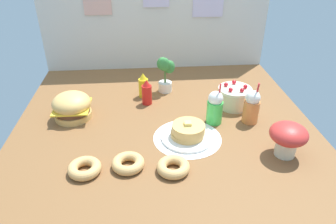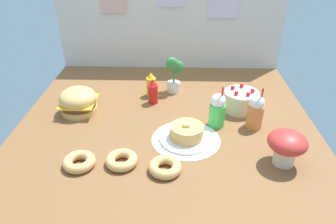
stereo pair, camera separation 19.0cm
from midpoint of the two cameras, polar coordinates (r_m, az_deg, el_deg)
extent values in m
cube|color=brown|center=(1.98, -3.20, -3.92)|extent=(1.93, 2.13, 0.02)
cube|color=beige|center=(2.78, -4.30, 16.42)|extent=(1.93, 0.03, 0.87)
cube|color=#D8A599|center=(2.76, -14.73, 18.57)|extent=(0.22, 0.01, 0.19)
cube|color=silver|center=(2.77, 5.25, 19.28)|extent=(0.26, 0.01, 0.25)
cylinder|color=white|center=(1.92, 0.67, -4.79)|extent=(0.41, 0.41, 0.00)
cylinder|color=#DBA859|center=(2.23, -19.10, -0.52)|extent=(0.25, 0.25, 0.04)
cylinder|color=#59331E|center=(2.22, -19.27, 0.32)|extent=(0.23, 0.23, 0.03)
cube|color=yellow|center=(2.21, -19.36, 0.80)|extent=(0.23, 0.23, 0.01)
ellipsoid|color=#E5B260|center=(2.19, -19.49, 1.46)|extent=(0.25, 0.25, 0.14)
cylinder|color=white|center=(1.91, 0.68, -4.57)|extent=(0.32, 0.32, 0.01)
cylinder|color=#E0AD5B|center=(1.90, 0.63, -4.08)|extent=(0.20, 0.20, 0.03)
cylinder|color=#E0AD5B|center=(1.89, 0.82, -3.41)|extent=(0.20, 0.20, 0.03)
cylinder|color=#E0AD5B|center=(1.87, 0.83, -2.77)|extent=(0.20, 0.20, 0.03)
cube|color=#F7E072|center=(1.86, 0.69, -2.16)|extent=(0.04, 0.04, 0.02)
cylinder|color=beige|center=(2.26, 9.53, 2.38)|extent=(0.23, 0.23, 0.12)
cylinder|color=#F4EACC|center=(2.23, 9.68, 3.98)|extent=(0.24, 0.24, 0.02)
sphere|color=red|center=(2.22, 11.47, 4.48)|extent=(0.03, 0.03, 0.03)
sphere|color=red|center=(2.28, 9.54, 5.30)|extent=(0.03, 0.03, 0.03)
sphere|color=red|center=(2.23, 8.06, 4.89)|extent=(0.03, 0.03, 0.03)
sphere|color=red|center=(2.16, 8.81, 3.95)|extent=(0.03, 0.03, 0.03)
sphere|color=red|center=(2.17, 10.82, 3.85)|extent=(0.03, 0.03, 0.03)
cylinder|color=red|center=(2.27, -6.25, 3.05)|extent=(0.07, 0.07, 0.14)
cone|color=red|center=(2.23, -6.38, 5.20)|extent=(0.06, 0.06, 0.05)
cylinder|color=yellow|center=(2.37, -6.75, 4.31)|extent=(0.07, 0.07, 0.14)
cone|color=yellow|center=(2.33, -6.89, 6.39)|extent=(0.06, 0.06, 0.05)
cylinder|color=green|center=(2.04, 5.78, -0.11)|extent=(0.10, 0.10, 0.15)
sphere|color=white|center=(1.99, 5.93, 2.40)|extent=(0.09, 0.09, 0.09)
cylinder|color=red|center=(1.98, 6.56, 3.20)|extent=(0.01, 0.04, 0.15)
cylinder|color=orange|center=(2.09, 12.25, 0.02)|extent=(0.10, 0.10, 0.15)
sphere|color=white|center=(2.04, 12.56, 2.48)|extent=(0.09, 0.09, 0.09)
cylinder|color=red|center=(2.03, 13.21, 3.26)|extent=(0.01, 0.04, 0.15)
torus|color=tan|center=(1.74, -17.95, -9.78)|extent=(0.18, 0.18, 0.05)
torus|color=#8CCC8C|center=(1.74, -17.97, -9.68)|extent=(0.17, 0.17, 0.04)
torus|color=tan|center=(1.72, -10.43, -9.23)|extent=(0.18, 0.18, 0.05)
torus|color=#F2E5C6|center=(1.72, -10.45, -9.13)|extent=(0.17, 0.17, 0.04)
torus|color=tan|center=(1.67, -2.36, -10.03)|extent=(0.18, 0.18, 0.05)
torus|color=pink|center=(1.67, -2.36, -9.93)|extent=(0.17, 0.17, 0.04)
cylinder|color=white|center=(2.45, -2.74, 4.55)|extent=(0.10, 0.10, 0.08)
cylinder|color=#4C7238|center=(2.41, -2.80, 6.77)|extent=(0.02, 0.02, 0.13)
ellipsoid|color=#38843D|center=(2.39, -2.06, 8.09)|extent=(0.08, 0.06, 0.10)
ellipsoid|color=#38843D|center=(2.41, -3.31, 8.66)|extent=(0.08, 0.06, 0.10)
ellipsoid|color=#38843D|center=(2.34, -3.06, 8.56)|extent=(0.08, 0.06, 0.10)
cylinder|color=beige|center=(1.85, 17.76, -6.27)|extent=(0.11, 0.11, 0.09)
ellipsoid|color=red|center=(1.80, 18.22, -3.87)|extent=(0.21, 0.21, 0.11)
camera|label=1|loc=(0.10, -92.86, -1.69)|focal=33.70mm
camera|label=2|loc=(0.10, 87.14, 1.69)|focal=33.70mm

